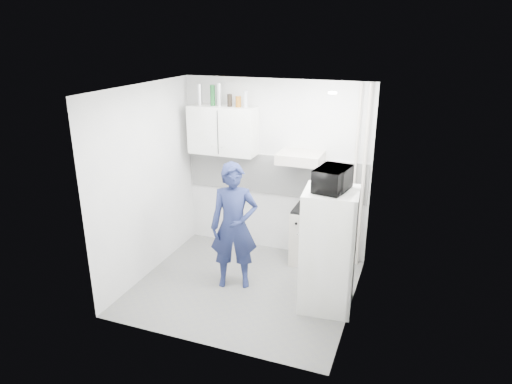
% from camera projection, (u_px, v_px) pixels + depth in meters
% --- Properties ---
extents(floor, '(2.80, 2.80, 0.00)m').
position_uv_depth(floor, '(244.00, 287.00, 6.07)').
color(floor, slate).
rests_on(floor, ground).
extents(ceiling, '(2.80, 2.80, 0.00)m').
position_uv_depth(ceiling, '(242.00, 88.00, 5.20)').
color(ceiling, white).
rests_on(ceiling, wall_back).
extents(wall_back, '(2.80, 0.00, 2.80)m').
position_uv_depth(wall_back, '(275.00, 168.00, 6.74)').
color(wall_back, silver).
rests_on(wall_back, floor).
extents(wall_left, '(0.00, 2.60, 2.60)m').
position_uv_depth(wall_left, '(146.00, 183.00, 6.10)').
color(wall_left, silver).
rests_on(wall_left, floor).
extents(wall_right, '(0.00, 2.60, 2.60)m').
position_uv_depth(wall_right, '(358.00, 210.00, 5.18)').
color(wall_right, silver).
rests_on(wall_right, floor).
extents(person, '(0.72, 0.59, 1.68)m').
position_uv_depth(person, '(234.00, 226.00, 5.87)').
color(person, '#192148').
rests_on(person, floor).
extents(stove, '(0.51, 0.51, 0.82)m').
position_uv_depth(stove, '(311.00, 236.00, 6.61)').
color(stove, beige).
rests_on(stove, floor).
extents(fridge, '(0.68, 0.68, 1.51)m').
position_uv_depth(fridge, '(328.00, 250.00, 5.44)').
color(fridge, white).
rests_on(fridge, floor).
extents(stove_top, '(0.49, 0.49, 0.03)m').
position_uv_depth(stove_top, '(312.00, 209.00, 6.47)').
color(stove_top, black).
rests_on(stove_top, stove).
extents(saucepan, '(0.18, 0.18, 0.10)m').
position_uv_depth(saucepan, '(312.00, 205.00, 6.43)').
color(saucepan, silver).
rests_on(saucepan, stove_top).
extents(microwave, '(0.53, 0.41, 0.27)m').
position_uv_depth(microwave, '(333.00, 179.00, 5.14)').
color(microwave, black).
rests_on(microwave, fridge).
extents(bottle_a, '(0.07, 0.07, 0.30)m').
position_uv_depth(bottle_a, '(199.00, 94.00, 6.60)').
color(bottle_a, silver).
rests_on(bottle_a, upper_cabinet).
extents(bottle_c, '(0.07, 0.07, 0.30)m').
position_uv_depth(bottle_c, '(213.00, 95.00, 6.53)').
color(bottle_c, '#144C1E').
rests_on(bottle_c, upper_cabinet).
extents(bottle_d, '(0.07, 0.07, 0.32)m').
position_uv_depth(bottle_d, '(219.00, 95.00, 6.49)').
color(bottle_d, silver).
rests_on(bottle_d, upper_cabinet).
extents(canister_a, '(0.07, 0.07, 0.18)m').
position_uv_depth(canister_a, '(230.00, 100.00, 6.46)').
color(canister_a, black).
rests_on(canister_a, upper_cabinet).
extents(canister_b, '(0.08, 0.08, 0.15)m').
position_uv_depth(canister_b, '(238.00, 102.00, 6.42)').
color(canister_b, brown).
rests_on(canister_b, upper_cabinet).
extents(bottle_e, '(0.06, 0.06, 0.24)m').
position_uv_depth(bottle_e, '(246.00, 99.00, 6.37)').
color(bottle_e, '#B2B7BC').
rests_on(bottle_e, upper_cabinet).
extents(upper_cabinet, '(1.00, 0.35, 0.70)m').
position_uv_depth(upper_cabinet, '(223.00, 130.00, 6.65)').
color(upper_cabinet, white).
rests_on(upper_cabinet, wall_back).
extents(range_hood, '(0.60, 0.50, 0.14)m').
position_uv_depth(range_hood, '(301.00, 158.00, 6.28)').
color(range_hood, beige).
rests_on(range_hood, wall_back).
extents(backsplash, '(2.74, 0.03, 0.60)m').
position_uv_depth(backsplash, '(274.00, 175.00, 6.76)').
color(backsplash, white).
rests_on(backsplash, wall_back).
extents(pipe_a, '(0.05, 0.05, 2.60)m').
position_uv_depth(pipe_a, '(363.00, 179.00, 6.24)').
color(pipe_a, beige).
rests_on(pipe_a, floor).
extents(pipe_b, '(0.04, 0.04, 2.60)m').
position_uv_depth(pipe_b, '(354.00, 178.00, 6.28)').
color(pipe_b, beige).
rests_on(pipe_b, floor).
extents(ceiling_spot_fixture, '(0.10, 0.10, 0.02)m').
position_uv_depth(ceiling_spot_fixture, '(332.00, 93.00, 5.06)').
color(ceiling_spot_fixture, white).
rests_on(ceiling_spot_fixture, ceiling).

